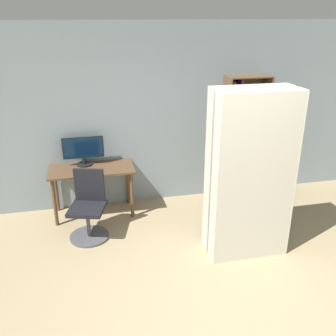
% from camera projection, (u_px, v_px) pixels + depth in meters
% --- Properties ---
extents(ground_plane, '(16.00, 16.00, 0.00)m').
position_uv_depth(ground_plane, '(235.00, 326.00, 3.60)').
color(ground_plane, '#9E8966').
extents(wall_back, '(8.00, 0.06, 2.70)m').
position_uv_depth(wall_back, '(169.00, 116.00, 5.63)').
color(wall_back, gray).
rests_on(wall_back, ground).
extents(desk, '(1.20, 0.56, 0.73)m').
position_uv_depth(desk, '(92.00, 175.00, 5.38)').
color(desk, brown).
rests_on(desk, ground).
extents(monitor, '(0.58, 0.22, 0.42)m').
position_uv_depth(monitor, '(83.00, 150.00, 5.37)').
color(monitor, black).
rests_on(monitor, desk).
extents(office_chair, '(0.54, 0.54, 0.91)m').
position_uv_depth(office_chair, '(88.00, 211.00, 4.93)').
color(office_chair, '#4C4C51').
rests_on(office_chair, ground).
extents(bookshelf, '(0.66, 0.35, 1.94)m').
position_uv_depth(bookshelf, '(238.00, 138.00, 5.83)').
color(bookshelf, brown).
rests_on(bookshelf, ground).
extents(mattress_near, '(0.96, 0.22, 2.04)m').
position_uv_depth(mattress_near, '(255.00, 179.00, 4.28)').
color(mattress_near, beige).
rests_on(mattress_near, ground).
extents(mattress_far, '(0.96, 0.22, 2.04)m').
position_uv_depth(mattress_far, '(245.00, 171.00, 4.51)').
color(mattress_far, beige).
rests_on(mattress_far, ground).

